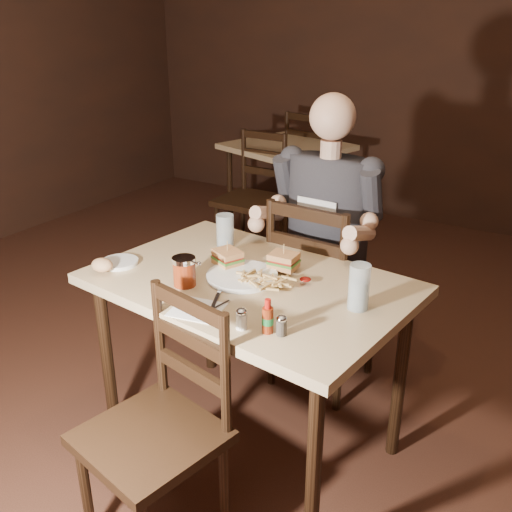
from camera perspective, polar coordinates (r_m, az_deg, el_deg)
The scene contains 24 objects.
room_shell at distance 1.80m, azimuth -6.28°, elevation 13.20°, with size 7.00×7.00×7.00m.
main_table at distance 2.21m, azimuth -0.68°, elevation -4.32°, with size 1.27×0.92×0.77m.
bg_table at distance 4.55m, azimuth 3.09°, elevation 9.98°, with size 1.00×1.00×0.77m.
chair_far at distance 2.74m, azimuth 6.86°, elevation -3.63°, with size 0.44×0.49×0.96m, color black, non-canonical shape.
chair_near at distance 1.96m, azimuth -10.51°, elevation -17.40°, with size 0.41×0.45×0.88m, color black, non-canonical shape.
bg_chair_far at distance 5.07m, azimuth 6.04°, elevation 8.90°, with size 0.44×0.48×0.96m, color black, non-canonical shape.
bg_chair_near at distance 4.15m, azimuth -0.63°, elevation 5.62°, with size 0.43×0.47×0.93m, color black, non-canonical shape.
diner at distance 2.53m, azimuth 6.86°, elevation 5.56°, with size 0.52×0.41×0.91m, color #28282C, non-canonical shape.
dinner_plate at distance 2.18m, azimuth -1.41°, elevation -2.11°, with size 0.27×0.27×0.02m, color white.
sandwich_left at distance 2.25m, azimuth -2.87°, elevation 0.27°, with size 0.11×0.09×0.10m, color tan, non-canonical shape.
sandwich_right at distance 2.22m, azimuth 2.79°, elevation -0.06°, with size 0.11×0.09×0.09m, color tan, non-canonical shape.
fries_pile at distance 2.11m, azimuth 0.54°, elevation -2.21°, with size 0.25×0.17×0.04m, color tan, non-canonical shape.
ketchup_dollop at distance 2.14m, azimuth 4.97°, elevation -2.33°, with size 0.04×0.04×0.01m, color maroon.
glass_left at distance 2.47m, azimuth -3.12°, elevation 2.58°, with size 0.08×0.08×0.14m, color silver.
glass_right at distance 1.96m, azimuth 10.26°, elevation -3.07°, with size 0.07×0.07×0.16m, color silver.
hot_sauce at distance 1.80m, azimuth 1.18°, elevation -6.02°, with size 0.04×0.04×0.12m, color maroon, non-canonical shape.
salt_shaker at distance 1.83m, azimuth -1.46°, elevation -6.35°, with size 0.04×0.04×0.07m, color white, non-canonical shape.
pepper_shaker at distance 1.80m, azimuth 2.56°, elevation -7.00°, with size 0.03×0.03×0.06m, color #38332D, non-canonical shape.
syrup_dispenser at distance 2.12m, azimuth -7.19°, elevation -1.54°, with size 0.09×0.09×0.11m, color maroon, non-canonical shape.
napkin at distance 1.97m, azimuth -5.92°, elevation -5.34°, with size 0.17×0.16×0.00m, color white.
knife at distance 1.99m, azimuth -4.19°, elevation -4.74°, with size 0.01×0.22×0.01m, color silver.
fork at distance 1.96m, azimuth -4.08°, elevation -5.21°, with size 0.01×0.14×0.00m, color silver.
side_plate at distance 2.37m, azimuth -13.48°, elevation -0.70°, with size 0.15×0.15×0.01m, color white.
bread_roll at distance 2.29m, azimuth -15.14°, elevation -0.88°, with size 0.09×0.07×0.05m, color tan.
Camera 1 is at (1.08, -1.41, 1.70)m, focal length 40.00 mm.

